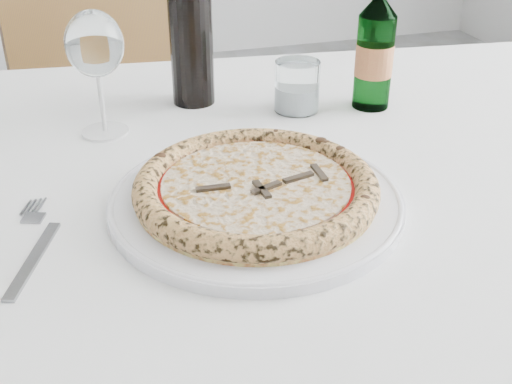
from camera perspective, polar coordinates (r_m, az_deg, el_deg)
dining_table at (r=0.89m, az=-1.87°, el=-2.50°), size 1.69×1.11×0.76m
chair_far at (r=1.67m, az=-11.78°, el=7.37°), size 0.57×0.57×0.93m
plate at (r=0.76m, az=-0.00°, el=-0.73°), size 0.35×0.35×0.02m
pizza at (r=0.75m, az=-0.00°, el=0.42°), size 0.29×0.29×0.03m
fork at (r=0.73m, az=-19.18°, el=-4.49°), size 0.06×0.19×0.00m
wine_glass at (r=0.93m, az=-14.15°, el=12.39°), size 0.08×0.08×0.18m
tumbler at (r=1.02m, az=3.66°, el=9.08°), size 0.07×0.07×0.08m
beer_bottle at (r=1.03m, az=10.52°, el=12.21°), size 0.06×0.06×0.23m
wine_bottle at (r=1.03m, az=-5.83°, el=14.12°), size 0.07×0.07×0.28m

